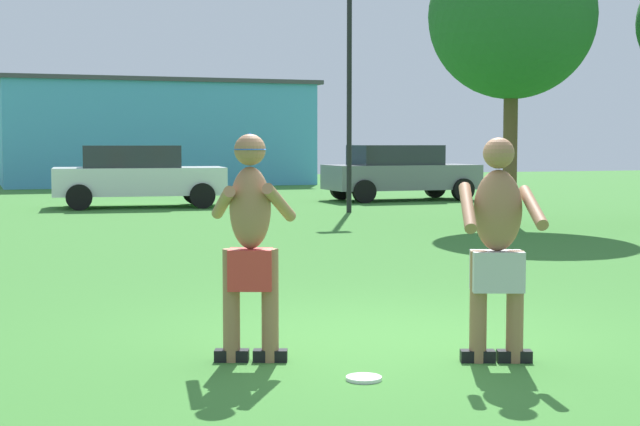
{
  "coord_description": "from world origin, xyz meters",
  "views": [
    {
      "loc": [
        -3.26,
        -7.41,
        1.66
      ],
      "look_at": [
        -0.41,
        0.46,
        1.05
      ],
      "focal_mm": 54.32,
      "sensor_mm": 36.0,
      "label": 1
    }
  ],
  "objects_px": {
    "player_with_cap": "(250,236)",
    "car_gray_far_end": "(400,172)",
    "tree_left_field": "(512,17)",
    "frisbee": "(364,378)",
    "lamp_post": "(349,61)",
    "player_in_gray": "(498,244)",
    "car_white_near_post": "(137,175)"
  },
  "relations": [
    {
      "from": "car_white_near_post",
      "to": "lamp_post",
      "type": "bearing_deg",
      "value": -39.46
    },
    {
      "from": "lamp_post",
      "to": "tree_left_field",
      "type": "bearing_deg",
      "value": -68.45
    },
    {
      "from": "car_gray_far_end",
      "to": "lamp_post",
      "type": "height_order",
      "value": "lamp_post"
    },
    {
      "from": "frisbee",
      "to": "tree_left_field",
      "type": "xyz_separation_m",
      "value": [
        7.59,
        10.73,
        4.13
      ]
    },
    {
      "from": "car_white_near_post",
      "to": "tree_left_field",
      "type": "xyz_separation_m",
      "value": [
        6.13,
        -8.0,
        3.31
      ]
    },
    {
      "from": "player_with_cap",
      "to": "car_white_near_post",
      "type": "bearing_deg",
      "value": 83.48
    },
    {
      "from": "player_with_cap",
      "to": "car_gray_far_end",
      "type": "bearing_deg",
      "value": 62.28
    },
    {
      "from": "player_with_cap",
      "to": "frisbee",
      "type": "relative_size",
      "value": 6.86
    },
    {
      "from": "car_gray_far_end",
      "to": "tree_left_field",
      "type": "distance_m",
      "value": 9.11
    },
    {
      "from": "car_white_near_post",
      "to": "tree_left_field",
      "type": "distance_m",
      "value": 10.61
    },
    {
      "from": "frisbee",
      "to": "player_with_cap",
      "type": "bearing_deg",
      "value": 124.9
    },
    {
      "from": "car_gray_far_end",
      "to": "tree_left_field",
      "type": "xyz_separation_m",
      "value": [
        -1.41,
        -8.36,
        3.31
      ]
    },
    {
      "from": "lamp_post",
      "to": "tree_left_field",
      "type": "distance_m",
      "value": 4.74
    },
    {
      "from": "player_with_cap",
      "to": "lamp_post",
      "type": "distance_m",
      "value": 15.87
    },
    {
      "from": "player_in_gray",
      "to": "frisbee",
      "type": "bearing_deg",
      "value": -171.5
    },
    {
      "from": "car_gray_far_end",
      "to": "car_white_near_post",
      "type": "bearing_deg",
      "value": -177.25
    },
    {
      "from": "player_with_cap",
      "to": "player_in_gray",
      "type": "bearing_deg",
      "value": -20.89
    },
    {
      "from": "car_white_near_post",
      "to": "lamp_post",
      "type": "distance_m",
      "value": 6.33
    },
    {
      "from": "frisbee",
      "to": "tree_left_field",
      "type": "bearing_deg",
      "value": 54.71
    },
    {
      "from": "player_with_cap",
      "to": "car_gray_far_end",
      "type": "distance_m",
      "value": 20.62
    },
    {
      "from": "tree_left_field",
      "to": "lamp_post",
      "type": "bearing_deg",
      "value": 111.55
    },
    {
      "from": "car_white_near_post",
      "to": "tree_left_field",
      "type": "height_order",
      "value": "tree_left_field"
    },
    {
      "from": "player_in_gray",
      "to": "lamp_post",
      "type": "distance_m",
      "value": 15.88
    },
    {
      "from": "player_in_gray",
      "to": "frisbee",
      "type": "xyz_separation_m",
      "value": [
        -1.16,
        -0.17,
        -0.89
      ]
    },
    {
      "from": "car_white_near_post",
      "to": "lamp_post",
      "type": "relative_size",
      "value": 0.77
    },
    {
      "from": "car_white_near_post",
      "to": "car_gray_far_end",
      "type": "xyz_separation_m",
      "value": [
        7.55,
        0.36,
        0.0
      ]
    },
    {
      "from": "player_in_gray",
      "to": "car_white_near_post",
      "type": "height_order",
      "value": "player_in_gray"
    },
    {
      "from": "player_in_gray",
      "to": "car_gray_far_end",
      "type": "bearing_deg",
      "value": 67.46
    },
    {
      "from": "player_in_gray",
      "to": "frisbee",
      "type": "height_order",
      "value": "player_in_gray"
    },
    {
      "from": "player_with_cap",
      "to": "lamp_post",
      "type": "xyz_separation_m",
      "value": [
        6.45,
        14.26,
        2.61
      ]
    },
    {
      "from": "car_white_near_post",
      "to": "player_in_gray",
      "type": "bearing_deg",
      "value": -90.94
    },
    {
      "from": "player_with_cap",
      "to": "car_white_near_post",
      "type": "height_order",
      "value": "player_with_cap"
    }
  ]
}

